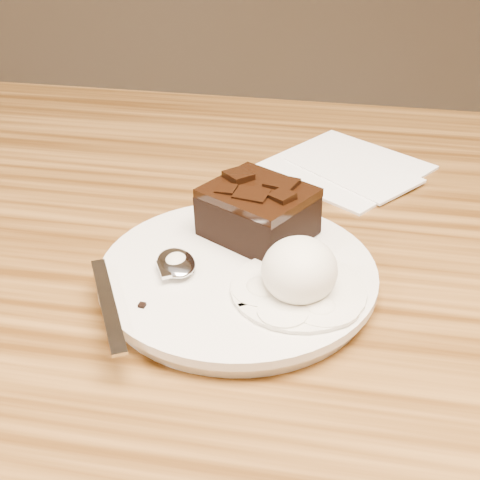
% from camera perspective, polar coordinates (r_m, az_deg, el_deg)
% --- Properties ---
extents(plate, '(0.23, 0.23, 0.02)m').
position_cam_1_polar(plate, '(0.54, -0.19, -3.30)').
color(plate, white).
rests_on(plate, dining_table).
extents(brownie, '(0.11, 0.11, 0.04)m').
position_cam_1_polar(brownie, '(0.57, 1.59, 2.20)').
color(brownie, black).
rests_on(brownie, plate).
extents(ice_cream_scoop, '(0.06, 0.06, 0.05)m').
position_cam_1_polar(ice_cream_scoop, '(0.50, 5.25, -2.63)').
color(ice_cream_scoop, white).
rests_on(ice_cream_scoop, plate).
extents(melt_puddle, '(0.11, 0.11, 0.00)m').
position_cam_1_polar(melt_puddle, '(0.51, 5.14, -4.41)').
color(melt_puddle, white).
rests_on(melt_puddle, plate).
extents(spoon, '(0.11, 0.17, 0.01)m').
position_cam_1_polar(spoon, '(0.53, -5.63, -2.16)').
color(spoon, silver).
rests_on(spoon, plate).
extents(napkin, '(0.21, 0.21, 0.01)m').
position_cam_1_polar(napkin, '(0.75, 9.11, 6.39)').
color(napkin, white).
rests_on(napkin, dining_table).
extents(crumb_a, '(0.01, 0.01, 0.00)m').
position_cam_1_polar(crumb_a, '(0.53, -4.36, -2.59)').
color(crumb_a, black).
rests_on(crumb_a, plate).
extents(crumb_b, '(0.01, 0.01, 0.00)m').
position_cam_1_polar(crumb_b, '(0.50, -8.60, -5.69)').
color(crumb_b, black).
rests_on(crumb_b, plate).
extents(crumb_c, '(0.01, 0.01, 0.00)m').
position_cam_1_polar(crumb_c, '(0.49, 0.18, -5.86)').
color(crumb_c, black).
rests_on(crumb_c, plate).
extents(crumb_d, '(0.01, 0.01, 0.00)m').
position_cam_1_polar(crumb_d, '(0.52, 0.53, -3.69)').
color(crumb_d, black).
rests_on(crumb_d, plate).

